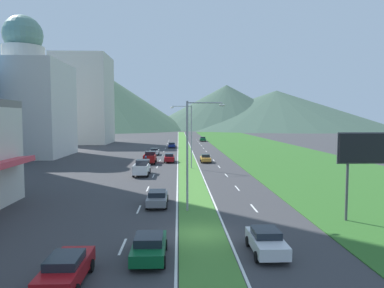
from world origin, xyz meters
name	(u,v)px	position (x,y,z in m)	size (l,w,h in m)	color
ground_plane	(202,234)	(0.00, 0.00, 0.00)	(600.00, 600.00, 0.00)	#38383A
grass_median	(185,152)	(0.00, 60.00, 0.03)	(3.20, 240.00, 0.06)	#477F33
grass_verge_right	(270,151)	(20.60, 60.00, 0.03)	(24.00, 240.00, 0.06)	#2D6023
lane_dash_left_2	(123,246)	(-5.10, -2.11, 0.01)	(0.16, 2.80, 0.01)	silver
lane_dash_left_3	(139,209)	(-5.10, 6.83, 0.01)	(0.16, 2.80, 0.01)	silver
lane_dash_left_4	(148,189)	(-5.10, 15.77, 0.01)	(0.16, 2.80, 0.01)	silver
lane_dash_left_5	(153,176)	(-5.10, 24.71, 0.01)	(0.16, 2.80, 0.01)	silver
lane_dash_left_6	(157,167)	(-5.10, 33.66, 0.01)	(0.16, 2.80, 0.01)	silver
lane_dash_left_7	(160,160)	(-5.10, 42.60, 0.01)	(0.16, 2.80, 0.01)	silver
lane_dash_left_8	(162,155)	(-5.10, 51.54, 0.01)	(0.16, 2.80, 0.01)	silver
lane_dash_left_9	(164,152)	(-5.10, 60.48, 0.01)	(0.16, 2.80, 0.01)	silver
lane_dash_left_10	(165,148)	(-5.10, 69.43, 0.01)	(0.16, 2.80, 0.01)	silver
lane_dash_left_11	(166,146)	(-5.10, 78.37, 0.01)	(0.16, 2.80, 0.01)	silver
lane_dash_left_12	(167,144)	(-5.10, 87.31, 0.01)	(0.16, 2.80, 0.01)	silver
lane_dash_left_13	(168,142)	(-5.10, 96.25, 0.01)	(0.16, 2.80, 0.01)	silver
lane_dash_left_14	(169,140)	(-5.10, 105.20, 0.01)	(0.16, 2.80, 0.01)	silver
lane_dash_right_2	(284,244)	(5.10, -2.11, 0.01)	(0.16, 2.80, 0.01)	silver
lane_dash_right_3	(254,208)	(5.10, 6.83, 0.01)	(0.16, 2.80, 0.01)	silver
lane_dash_right_4	(237,188)	(5.10, 15.77, 0.01)	(0.16, 2.80, 0.01)	silver
lane_dash_right_5	(226,175)	(5.10, 24.71, 0.01)	(0.16, 2.80, 0.01)	silver
lane_dash_right_6	(219,167)	(5.10, 33.66, 0.01)	(0.16, 2.80, 0.01)	silver
lane_dash_right_7	(214,160)	(5.10, 42.60, 0.01)	(0.16, 2.80, 0.01)	silver
lane_dash_right_8	(209,155)	(5.10, 51.54, 0.01)	(0.16, 2.80, 0.01)	silver
lane_dash_right_9	(206,151)	(5.10, 60.48, 0.01)	(0.16, 2.80, 0.01)	silver
lane_dash_right_10	(204,148)	(5.10, 69.43, 0.01)	(0.16, 2.80, 0.01)	silver
lane_dash_right_11	(201,146)	(5.10, 78.37, 0.01)	(0.16, 2.80, 0.01)	silver
lane_dash_right_12	(200,143)	(5.10, 87.31, 0.01)	(0.16, 2.80, 0.01)	silver
lane_dash_right_13	(198,142)	(5.10, 96.25, 0.01)	(0.16, 2.80, 0.01)	silver
lane_dash_right_14	(197,140)	(5.10, 105.20, 0.01)	(0.16, 2.80, 0.01)	silver
edge_line_median_left	(178,152)	(-1.75, 60.00, 0.01)	(0.16, 240.00, 0.01)	silver
edge_line_median_right	(192,152)	(1.75, 60.00, 0.01)	(0.16, 240.00, 0.01)	silver
domed_building	(25,102)	(-33.61, 51.36, 11.47)	(16.57, 16.57, 29.12)	silver
midrise_colored	(84,100)	(-31.71, 89.66, 13.84)	(16.42, 16.42, 27.68)	beige
hill_far_left	(89,97)	(-62.68, 220.68, 22.39)	(137.53, 137.53, 44.77)	#47664C
hill_far_center	(226,107)	(35.23, 244.73, 16.71)	(124.74, 124.74, 33.41)	#3D5647
hill_far_right	(276,110)	(73.15, 242.89, 14.56)	(170.03, 170.03, 29.13)	#3D5647
street_lamp_near	(192,148)	(-0.48, 6.12, 5.46)	(3.35, 0.36, 9.44)	#99999E
street_lamp_mid	(189,132)	(0.07, 31.53, 5.77)	(3.39, 0.48, 10.02)	#99999E
billboard_roadside	(371,153)	(13.18, 2.65, 5.30)	(5.24, 0.28, 6.91)	#4C4C51
car_0	(206,158)	(3.32, 39.68, 0.74)	(1.86, 4.17, 1.44)	#C6842D
car_1	(203,139)	(6.85, 97.61, 0.79)	(2.02, 4.22, 1.56)	#0C5128
car_2	(66,269)	(-7.01, -7.03, 0.77)	(1.90, 4.43, 1.48)	maroon
car_3	(154,151)	(-6.87, 52.91, 0.76)	(2.02, 4.13, 1.48)	silver
car_4	(172,145)	(-3.40, 71.21, 0.74)	(1.94, 4.14, 1.47)	navy
car_5	(169,158)	(-3.26, 40.13, 0.81)	(1.89, 4.41, 1.59)	maroon
car_6	(157,198)	(-3.55, 8.21, 0.72)	(1.91, 4.64, 1.38)	slate
car_8	(149,246)	(-3.27, -4.11, 0.74)	(1.95, 4.19, 1.44)	#0C5128
car_9	(266,241)	(3.56, -3.59, 0.75)	(1.90, 4.03, 1.44)	silver
pickup_truck_0	(142,168)	(-6.77, 25.76, 0.98)	(2.18, 5.40, 2.00)	silver
pickup_truck_1	(150,158)	(-6.68, 38.71, 0.98)	(2.18, 5.40, 2.00)	maroon
motorcycle_rider	(146,163)	(-6.96, 33.73, 0.75)	(0.36, 2.00, 1.80)	black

